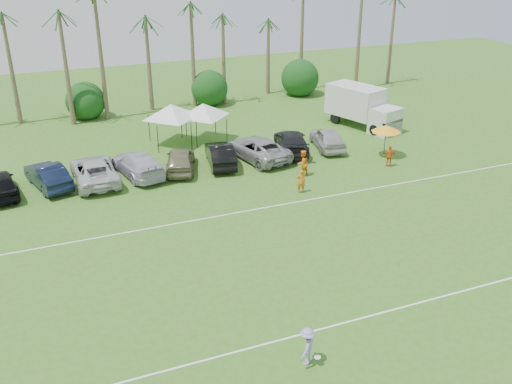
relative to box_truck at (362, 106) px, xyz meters
name	(u,v)px	position (x,y,z in m)	size (l,w,h in m)	color
ground	(355,355)	(-16.27, -26.02, -1.87)	(120.00, 120.00, 0.00)	#38651E
field_lines	(276,260)	(-16.27, -18.02, -1.86)	(80.00, 12.10, 0.01)	white
palm_tree_2	(0,19)	(-28.27, 11.98, 7.34)	(2.40, 2.40, 10.90)	brown
palm_tree_3	(49,6)	(-24.27, 11.98, 8.19)	(2.40, 2.40, 11.90)	brown
palm_tree_4	(100,34)	(-20.27, 11.98, 5.61)	(2.40, 2.40, 8.90)	brown
palm_tree_5	(144,22)	(-16.27, 11.98, 6.48)	(2.40, 2.40, 9.90)	brown
palm_tree_6	(186,10)	(-12.27, 11.98, 7.34)	(2.40, 2.40, 10.90)	brown
palm_tree_8	(274,24)	(-3.27, 11.98, 5.61)	(2.40, 2.40, 8.90)	brown
palm_tree_9	(319,12)	(1.73, 11.98, 6.48)	(2.40, 2.40, 9.90)	brown
palm_tree_10	(362,1)	(6.73, 11.98, 7.34)	(2.40, 2.40, 10.90)	brown
bush_tree_1	(84,96)	(-22.27, 12.98, -0.07)	(4.00, 4.00, 4.00)	brown
bush_tree_2	(206,84)	(-10.27, 12.98, -0.07)	(4.00, 4.00, 4.00)	brown
bush_tree_3	(295,76)	(-0.27, 12.98, -0.07)	(4.00, 4.00, 4.00)	brown
sideline_player_a	(301,181)	(-11.25, -10.75, -1.06)	(0.59, 0.39, 1.62)	orange
sideline_player_b	(303,163)	(-9.89, -8.21, -0.92)	(0.93, 0.72, 1.90)	orange
sideline_player_c	(390,156)	(-3.18, -9.02, -1.06)	(0.95, 0.40, 1.62)	orange
box_truck	(362,106)	(0.00, 0.00, 0.00)	(4.62, 7.24, 3.49)	silver
canopy_tent_left	(171,104)	(-16.68, 1.76, 1.46)	(4.80, 4.80, 3.89)	black
canopy_tent_right	(203,104)	(-14.09, 1.57, 1.30)	(4.57, 4.57, 3.70)	black
market_umbrella	(386,128)	(-2.38, -7.16, 0.39)	(2.27, 2.27, 2.52)	black
frisbee_player	(307,346)	(-18.33, -25.69, -1.04)	(1.20, 1.19, 1.66)	#9B8DC8
parked_car_1	(48,175)	(-26.65, -3.52, -1.03)	(1.77, 5.07, 1.67)	#121B33
parked_car_2	(94,171)	(-23.63, -3.83, -1.03)	(2.77, 6.02, 1.67)	silver
parked_car_3	(138,164)	(-20.62, -3.72, -1.03)	(2.34, 5.76, 1.67)	silver
parked_car_4	(180,160)	(-17.60, -4.02, -1.03)	(1.97, 4.91, 1.67)	#787253
parked_car_5	(220,154)	(-14.58, -4.04, -1.03)	(1.77, 5.07, 1.67)	black
parked_car_6	(258,149)	(-11.56, -3.97, -1.03)	(2.77, 6.02, 1.67)	#9B9C9E
parked_car_7	(291,142)	(-8.54, -3.51, -1.03)	(2.34, 5.76, 1.67)	black
parked_car_8	(327,138)	(-5.53, -3.85, -1.03)	(1.97, 4.91, 1.67)	#B5B5B5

